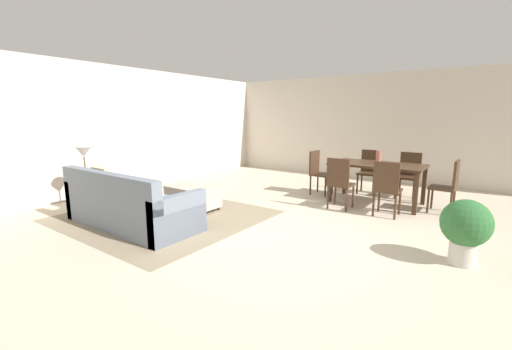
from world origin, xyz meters
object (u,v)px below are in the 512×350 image
ottoman_table (191,196)px  potted_plant (466,227)px  dining_chair_near_right (387,186)px  dining_chair_far_right (409,173)px  dining_table (377,168)px  dining_chair_near_left (340,180)px  table_lamp (84,153)px  side_table (87,184)px  vase_centerpiece (378,157)px  dining_chair_far_left (369,169)px  dining_chair_head_west (318,170)px  dining_chair_head_east (448,183)px  couch (129,207)px

ottoman_table → potted_plant: bearing=3.0°
potted_plant → dining_chair_near_right: bearing=131.6°
dining_chair_near_right → dining_chair_far_right: same height
dining_table → dining_chair_near_left: (-0.41, -0.81, -0.15)m
table_lamp → dining_chair_far_right: 6.16m
side_table → vase_centerpiece: 5.33m
dining_chair_far_left → dining_chair_head_west: (-0.83, -0.78, 0.00)m
side_table → dining_chair_head_east: (5.23, 3.44, 0.06)m
dining_chair_head_east → ottoman_table: bearing=-147.8°
ottoman_table → dining_table: size_ratio=0.61×
dining_chair_far_right → potted_plant: size_ratio=1.24×
side_table → dining_chair_near_left: dining_chair_near_left is taller
dining_chair_near_left → dining_chair_head_east: size_ratio=1.00×
dining_chair_head_west → dining_chair_far_left: bearing=43.1°
table_lamp → dining_table: (4.04, 3.43, -0.33)m
dining_chair_far_left → potted_plant: bearing=-56.2°
table_lamp → dining_chair_head_east: size_ratio=0.57×
vase_centerpiece → potted_plant: size_ratio=0.33×
table_lamp → vase_centerpiece: bearing=40.3°
dining_table → table_lamp: bearing=-139.7°
couch → dining_chair_head_east: 5.21m
ottoman_table → dining_chair_far_left: size_ratio=1.10×
dining_chair_near_right → dining_chair_far_right: (0.02, 1.59, 0.00)m
dining_table → dining_chair_far_left: (-0.38, 0.80, -0.15)m
vase_centerpiece → side_table: bearing=-139.7°
table_lamp → dining_chair_far_right: table_lamp is taller
dining_chair_near_right → dining_table: bearing=116.2°
dining_chair_far_right → potted_plant: 3.14m
side_table → dining_chair_head_east: 6.26m
couch → dining_table: couch is taller
side_table → dining_chair_far_right: size_ratio=0.64×
couch → vase_centerpiece: bearing=53.3°
ottoman_table → vase_centerpiece: vase_centerpiece is taller
dining_chair_far_right → potted_plant: bearing=-68.2°
dining_table → dining_chair_head_west: (-1.21, 0.02, -0.15)m
side_table → dining_chair_head_west: size_ratio=0.64×
dining_chair_far_right → dining_chair_head_east: 1.10m
dining_chair_near_right → potted_plant: bearing=-48.4°
couch → dining_chair_head_east: (3.81, 3.54, 0.23)m
dining_chair_near_right → couch: bearing=-137.8°
dining_chair_far_right → couch: bearing=-125.1°
dining_table → dining_chair_head_east: dining_chair_head_east is taller
dining_chair_near_right → dining_chair_far_left: same height
dining_chair_head_east → potted_plant: size_ratio=1.24×
dining_table → dining_chair_far_left: 0.90m
couch → dining_chair_far_right: (3.04, 4.32, 0.23)m
dining_table → potted_plant: 2.66m
dining_table → dining_chair_head_east: (1.19, 0.01, -0.15)m
dining_chair_far_right → dining_chair_head_west: same height
dining_chair_near_right → vase_centerpiece: (-0.38, 0.80, 0.36)m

